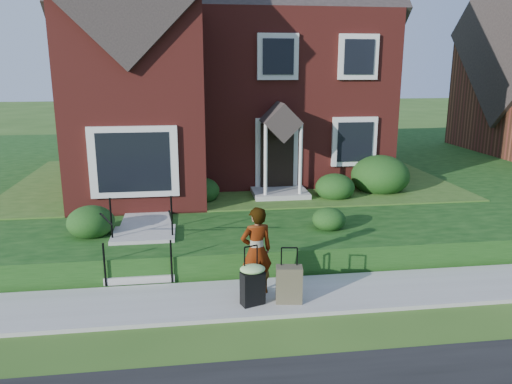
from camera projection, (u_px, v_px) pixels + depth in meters
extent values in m
plane|color=#2D5119|center=(269.00, 299.00, 9.53)|extent=(120.00, 120.00, 0.00)
cube|color=#9E9B93|center=(269.00, 297.00, 9.53)|extent=(60.00, 1.60, 0.08)
cube|color=#10360E|center=(322.00, 168.00, 20.47)|extent=(44.00, 20.00, 0.60)
cube|color=#9E9B93|center=(152.00, 203.00, 13.85)|extent=(1.20, 6.00, 0.06)
cube|color=maroon|center=(226.00, 95.00, 18.34)|extent=(10.00, 8.00, 5.40)
cube|color=maroon|center=(136.00, 106.00, 13.36)|extent=(3.60, 2.40, 5.40)
cube|color=silver|center=(134.00, 161.00, 12.57)|extent=(2.20, 0.30, 1.80)
cube|color=black|center=(277.00, 158.00, 15.00)|extent=(1.00, 0.12, 2.10)
cube|color=black|center=(354.00, 142.00, 15.22)|extent=(1.40, 0.10, 1.50)
cube|color=#9E9B93|center=(140.00, 278.00, 10.13)|extent=(1.40, 0.30, 0.15)
cube|color=#9E9B93|center=(141.00, 265.00, 10.38)|extent=(1.40, 0.30, 0.15)
cube|color=#9E9B93|center=(142.00, 253.00, 10.63)|extent=(1.40, 0.30, 0.15)
cube|color=#9E9B93|center=(142.00, 242.00, 10.88)|extent=(1.40, 0.30, 0.15)
cube|color=#9E9B93|center=(144.00, 234.00, 11.41)|extent=(1.40, 0.80, 0.15)
cylinder|color=black|center=(105.00, 265.00, 9.81)|extent=(0.04, 0.04, 0.90)
cylinder|color=black|center=(111.00, 218.00, 10.81)|extent=(0.04, 0.04, 0.90)
cylinder|color=black|center=(171.00, 261.00, 9.98)|extent=(0.04, 0.04, 0.90)
cylinder|color=black|center=(172.00, 216.00, 10.98)|extent=(0.04, 0.04, 0.90)
ellipsoid|color=#10340F|center=(92.00, 188.00, 13.58)|extent=(1.42, 1.42, 1.00)
ellipsoid|color=#10340F|center=(201.00, 188.00, 14.16)|extent=(1.07, 1.07, 0.75)
ellipsoid|color=#10340F|center=(335.00, 184.00, 14.48)|extent=(1.14, 1.14, 0.80)
ellipsoid|color=#10340F|center=(380.00, 171.00, 15.23)|extent=(1.77, 1.77, 1.24)
ellipsoid|color=#10340F|center=(91.00, 219.00, 11.28)|extent=(1.07, 1.07, 0.75)
ellipsoid|color=#10340F|center=(329.00, 217.00, 11.76)|extent=(0.79, 0.79, 0.55)
imported|color=#999999|center=(256.00, 251.00, 9.41)|extent=(0.70, 0.54, 1.72)
cube|color=black|center=(253.00, 288.00, 9.08)|extent=(0.47, 0.36, 0.63)
cylinder|color=black|center=(253.00, 247.00, 8.89)|extent=(0.25, 0.11, 0.03)
cylinder|color=black|center=(246.00, 260.00, 8.93)|extent=(0.02, 0.02, 0.47)
cylinder|color=black|center=(260.00, 260.00, 8.96)|extent=(0.02, 0.02, 0.47)
cylinder|color=black|center=(245.00, 303.00, 9.13)|extent=(0.06, 0.07, 0.06)
cylinder|color=black|center=(261.00, 302.00, 9.17)|extent=(0.06, 0.07, 0.06)
ellipsoid|color=#8EC36F|center=(253.00, 268.00, 8.99)|extent=(0.56, 0.51, 0.15)
cube|color=#4D4833|center=(289.00, 284.00, 9.17)|extent=(0.52, 0.34, 0.69)
cylinder|color=black|center=(290.00, 249.00, 9.00)|extent=(0.29, 0.07, 0.03)
cylinder|color=black|center=(282.00, 258.00, 9.03)|extent=(0.02, 0.02, 0.34)
cylinder|color=black|center=(297.00, 258.00, 9.06)|extent=(0.02, 0.02, 0.34)
cylinder|color=black|center=(280.00, 301.00, 9.22)|extent=(0.05, 0.07, 0.06)
cylinder|color=black|center=(298.00, 300.00, 9.27)|extent=(0.05, 0.07, 0.06)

